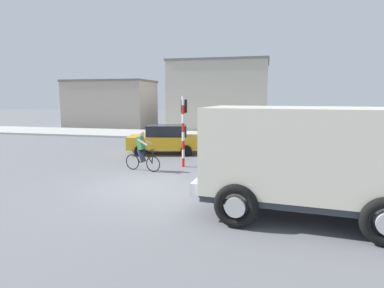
{
  "coord_description": "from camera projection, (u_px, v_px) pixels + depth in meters",
  "views": [
    {
      "loc": [
        4.28,
        -10.41,
        3.17
      ],
      "look_at": [
        1.25,
        2.5,
        1.2
      ],
      "focal_mm": 29.82,
      "sensor_mm": 36.0,
      "label": 1
    }
  ],
  "objects": [
    {
      "name": "building_mid_block",
      "position": [
        220.0,
        96.0,
        30.91
      ],
      "size": [
        9.16,
        6.57,
        6.53
      ],
      "color": "#B2AD9E",
      "rests_on": "ground"
    },
    {
      "name": "ground_plane",
      "position": [
        142.0,
        186.0,
        11.46
      ],
      "size": [
        120.0,
        120.0,
        0.0
      ],
      "primitive_type": "plane",
      "color": "slate"
    },
    {
      "name": "pedestrian_near_kerb",
      "position": [
        225.0,
        134.0,
        19.99
      ],
      "size": [
        0.34,
        0.22,
        1.62
      ],
      "color": "#2D334C",
      "rests_on": "ground"
    },
    {
      "name": "building_corner_left",
      "position": [
        111.0,
        104.0,
        34.11
      ],
      "size": [
        8.89,
        5.34,
        4.89
      ],
      "color": "#9E9389",
      "rests_on": "ground"
    },
    {
      "name": "car_white_mid",
      "position": [
        165.0,
        139.0,
        17.87
      ],
      "size": [
        4.28,
        2.57,
        1.6
      ],
      "color": "gold",
      "rests_on": "ground"
    },
    {
      "name": "truck_foreground",
      "position": [
        306.0,
        155.0,
        8.26
      ],
      "size": [
        5.61,
        3.17,
        2.9
      ],
      "color": "silver",
      "rests_on": "ground"
    },
    {
      "name": "car_red_near",
      "position": [
        311.0,
        136.0,
        19.53
      ],
      "size": [
        4.01,
        1.9,
        1.6
      ],
      "color": "#1E2328",
      "rests_on": "ground"
    },
    {
      "name": "cyclist",
      "position": [
        142.0,
        151.0,
        13.68
      ],
      "size": [
        1.71,
        0.56,
        1.72
      ],
      "color": "black",
      "rests_on": "ground"
    },
    {
      "name": "traffic_light_pole",
      "position": [
        184.0,
        121.0,
        14.36
      ],
      "size": [
        0.24,
        0.43,
        3.2
      ],
      "color": "red",
      "rests_on": "ground"
    },
    {
      "name": "car_far_side",
      "position": [
        309.0,
        146.0,
        15.46
      ],
      "size": [
        4.04,
        1.95,
        1.6
      ],
      "color": "#1E2328",
      "rests_on": "ground"
    },
    {
      "name": "sidewalk_far",
      "position": [
        211.0,
        136.0,
        25.57
      ],
      "size": [
        80.0,
        5.0,
        0.16
      ],
      "primitive_type": "cube",
      "color": "#ADADA8",
      "rests_on": "ground"
    }
  ]
}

